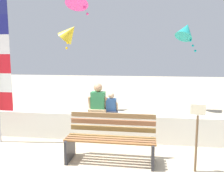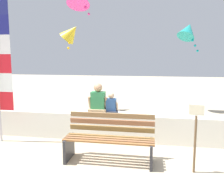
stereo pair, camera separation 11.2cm
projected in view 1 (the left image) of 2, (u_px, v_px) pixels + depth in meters
The scene contains 9 objects.
ground_plane at pixel (110, 165), 4.34m from camera, with size 40.00×40.00×0.00m, color #C0AE91.
seawall_ledge at pixel (119, 126), 5.65m from camera, with size 6.99×0.47×0.64m, color silver.
park_bench at pixel (111, 139), 4.48m from camera, with size 1.70×0.61×0.88m.
person_adult at pixel (98, 102), 5.60m from camera, with size 0.47×0.35×0.72m.
person_child at pixel (111, 105), 5.56m from camera, with size 0.33×0.24×0.51m.
flag_banner at pixel (0, 60), 5.25m from camera, with size 0.39×0.05×3.34m.
kite_teal at pixel (186, 31), 8.33m from camera, with size 0.98×1.02×1.15m.
kite_yellow at pixel (69, 33), 8.12m from camera, with size 0.83×0.64×0.98m.
sign_post at pixel (197, 132), 4.00m from camera, with size 0.24×0.06×1.19m.
Camera 1 is at (0.64, -4.06, 1.99)m, focal length 37.57 mm.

